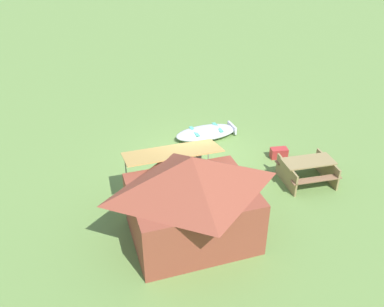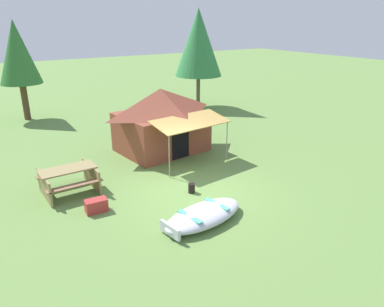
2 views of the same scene
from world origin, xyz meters
name	(u,v)px [view 1 (image 1 of 2)]	position (x,y,z in m)	size (l,w,h in m)	color
ground_plane	(196,162)	(0.00, 0.00, 0.00)	(80.00, 80.00, 0.00)	olive
beached_rowboat	(206,132)	(-0.79, -1.75, 0.19)	(2.55, 1.45, 0.37)	silver
canvas_cabin_tent	(192,197)	(0.91, 3.64, 1.28)	(3.60, 4.07, 2.46)	brown
picnic_table	(307,169)	(-3.21, 1.86, 0.47)	(1.64, 1.48, 0.77)	olive
cooler_box	(279,153)	(-2.94, 0.27, 0.18)	(0.58, 0.33, 0.36)	#AF302E
fuel_can	(199,156)	(-0.13, -0.17, 0.15)	(0.21, 0.21, 0.29)	black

